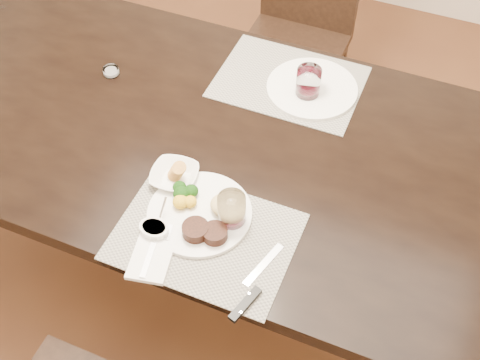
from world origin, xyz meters
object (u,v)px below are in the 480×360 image
at_px(cracker_bowl, 175,175).
at_px(far_plate, 312,88).
at_px(chair_far, 299,25).
at_px(steak_knife, 250,294).
at_px(wine_glass_near, 232,212).
at_px(dinner_plate, 203,214).

bearing_deg(cracker_bowl, far_plate, 64.66).
relative_size(chair_far, steak_knife, 3.63).
relative_size(steak_knife, wine_glass_near, 2.45).
distance_m(dinner_plate, cracker_bowl, 0.15).
bearing_deg(far_plate, wine_glass_near, -93.29).
bearing_deg(wine_glass_near, steak_knife, -55.74).
bearing_deg(cracker_bowl, chair_far, 90.21).
height_order(dinner_plate, far_plate, dinner_plate).
relative_size(cracker_bowl, far_plate, 0.50).
bearing_deg(steak_knife, far_plate, 112.88).
height_order(dinner_plate, wine_glass_near, wine_glass_near).
bearing_deg(cracker_bowl, steak_knife, -37.88).
relative_size(dinner_plate, wine_glass_near, 2.76).
xyz_separation_m(cracker_bowl, far_plate, (0.24, 0.50, -0.01)).
height_order(cracker_bowl, wine_glass_near, wine_glass_near).
bearing_deg(dinner_plate, cracker_bowl, 162.20).
bearing_deg(steak_knife, dinner_plate, 155.80).
bearing_deg(dinner_plate, steak_knife, -23.90).
bearing_deg(wine_glass_near, far_plate, 86.71).
bearing_deg(wine_glass_near, chair_far, 99.75).
relative_size(chair_far, wine_glass_near, 8.89).
bearing_deg(steak_knife, wine_glass_near, 140.21).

